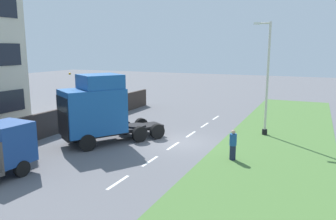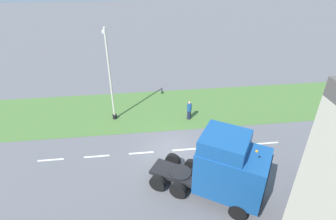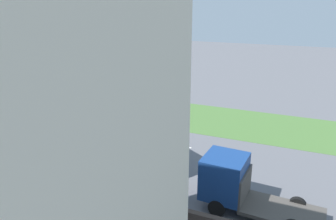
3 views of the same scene
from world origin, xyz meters
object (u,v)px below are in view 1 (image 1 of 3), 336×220
pedestrian (233,145)px  lorry_cab (97,110)px  lamp_post (266,84)px  parked_car (93,104)px

pedestrian → lorry_cab: bearing=3.0°
lorry_cab → lamp_post: bearing=-112.2°
lamp_post → pedestrian: bearing=83.3°
lorry_cab → parked_car: lorry_cab is taller
lorry_cab → lamp_post: size_ratio=0.87×
parked_car → pedestrian: size_ratio=2.84×
lamp_post → parked_car: bearing=-2.9°
lamp_post → lorry_cab: bearing=35.8°
parked_car → lamp_post: 15.86m
lorry_cab → parked_car: 9.86m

